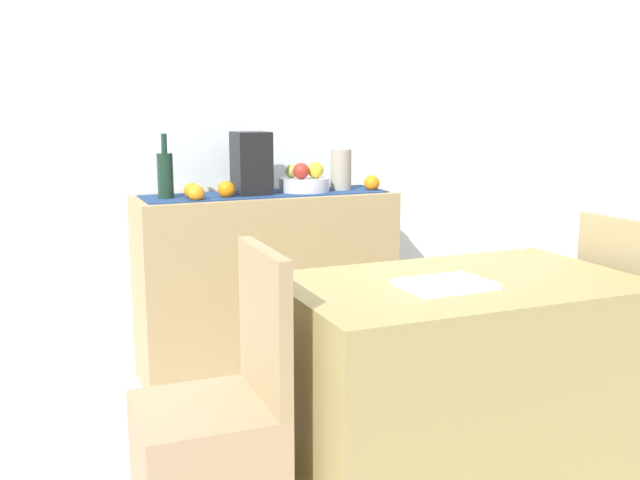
% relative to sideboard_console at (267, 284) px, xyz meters
% --- Properties ---
extents(ground_plane, '(6.40, 6.40, 0.02)m').
position_rel_sideboard_console_xyz_m(ground_plane, '(0.02, -0.92, -0.45)').
color(ground_plane, beige).
rests_on(ground_plane, ground).
extents(room_wall_rear, '(6.40, 0.06, 2.70)m').
position_rel_sideboard_console_xyz_m(room_wall_rear, '(0.02, 0.26, 0.91)').
color(room_wall_rear, silver).
rests_on(room_wall_rear, ground).
extents(sideboard_console, '(1.24, 0.42, 0.88)m').
position_rel_sideboard_console_xyz_m(sideboard_console, '(0.00, 0.00, 0.00)').
color(sideboard_console, tan).
rests_on(sideboard_console, ground).
extents(table_runner, '(1.16, 0.32, 0.01)m').
position_rel_sideboard_console_xyz_m(table_runner, '(0.00, 0.00, 0.44)').
color(table_runner, navy).
rests_on(table_runner, sideboard_console).
extents(fruit_bowl, '(0.25, 0.25, 0.07)m').
position_rel_sideboard_console_xyz_m(fruit_bowl, '(0.20, 0.00, 0.48)').
color(fruit_bowl, silver).
rests_on(fruit_bowl, table_runner).
extents(apple_front, '(0.06, 0.06, 0.06)m').
position_rel_sideboard_console_xyz_m(apple_front, '(0.14, 0.03, 0.54)').
color(apple_front, '#919E3D').
rests_on(apple_front, fruit_bowl).
extents(apple_right, '(0.08, 0.08, 0.08)m').
position_rel_sideboard_console_xyz_m(apple_right, '(0.24, -0.04, 0.55)').
color(apple_right, gold).
rests_on(apple_right, fruit_bowl).
extents(apple_left, '(0.08, 0.08, 0.08)m').
position_rel_sideboard_console_xyz_m(apple_left, '(0.16, -0.05, 0.55)').
color(apple_left, '#AB2D23').
rests_on(apple_left, fruit_bowl).
extents(wine_bottle, '(0.07, 0.07, 0.30)m').
position_rel_sideboard_console_xyz_m(wine_bottle, '(-0.47, -0.00, 0.55)').
color(wine_bottle, '#183223').
rests_on(wine_bottle, sideboard_console).
extents(coffee_maker, '(0.16, 0.18, 0.30)m').
position_rel_sideboard_console_xyz_m(coffee_maker, '(-0.07, 0.00, 0.59)').
color(coffee_maker, black).
rests_on(coffee_maker, sideboard_console).
extents(ceramic_vase, '(0.10, 0.10, 0.21)m').
position_rel_sideboard_console_xyz_m(ceramic_vase, '(0.39, 0.00, 0.54)').
color(ceramic_vase, gray).
rests_on(ceramic_vase, sideboard_console).
extents(orange_loose_mid, '(0.07, 0.07, 0.07)m').
position_rel_sideboard_console_xyz_m(orange_loose_mid, '(-0.36, -0.03, 0.48)').
color(orange_loose_mid, orange).
rests_on(orange_loose_mid, sideboard_console).
extents(orange_loose_end, '(0.08, 0.08, 0.08)m').
position_rel_sideboard_console_xyz_m(orange_loose_end, '(-0.21, -0.06, 0.48)').
color(orange_loose_end, orange).
rests_on(orange_loose_end, sideboard_console).
extents(orange_loose_near_bowl, '(0.08, 0.08, 0.08)m').
position_rel_sideboard_console_xyz_m(orange_loose_near_bowl, '(0.53, -0.06, 0.48)').
color(orange_loose_near_bowl, orange).
rests_on(orange_loose_near_bowl, sideboard_console).
extents(orange_loose_far, '(0.07, 0.07, 0.07)m').
position_rel_sideboard_console_xyz_m(orange_loose_far, '(-0.36, -0.12, 0.48)').
color(orange_loose_far, orange).
rests_on(orange_loose_far, sideboard_console).
extents(dining_table, '(1.16, 0.70, 0.74)m').
position_rel_sideboard_console_xyz_m(dining_table, '(0.22, -1.34, -0.07)').
color(dining_table, '#A29055').
rests_on(dining_table, ground).
extents(open_book, '(0.28, 0.21, 0.02)m').
position_rel_sideboard_console_xyz_m(open_book, '(0.12, -1.40, 0.31)').
color(open_book, white).
rests_on(open_book, dining_table).
extents(chair_near_window, '(0.41, 0.41, 0.90)m').
position_rel_sideboard_console_xyz_m(chair_near_window, '(-0.62, -1.34, -0.17)').
color(chair_near_window, tan).
rests_on(chair_near_window, ground).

